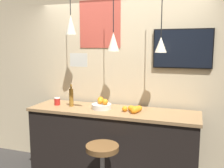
% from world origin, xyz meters
% --- Properties ---
extents(back_wall, '(8.00, 0.06, 2.90)m').
position_xyz_m(back_wall, '(0.00, 1.01, 1.45)').
color(back_wall, beige).
rests_on(back_wall, ground_plane).
extents(service_counter, '(2.30, 0.62, 1.02)m').
position_xyz_m(service_counter, '(0.00, 0.59, 0.51)').
color(service_counter, black).
rests_on(service_counter, ground_plane).
extents(bar_stool, '(0.43, 0.43, 0.76)m').
position_xyz_m(bar_stool, '(0.09, -0.01, 0.51)').
color(bar_stool, '#B7B7BC').
rests_on(bar_stool, ground_plane).
extents(fruit_bowl, '(0.27, 0.27, 0.15)m').
position_xyz_m(fruit_bowl, '(-0.15, 0.59, 1.07)').
color(fruit_bowl, beige).
rests_on(fruit_bowl, service_counter).
extents(orange_pile, '(0.25, 0.23, 0.09)m').
position_xyz_m(orange_pile, '(0.31, 0.55, 1.06)').
color(orange_pile, orange).
rests_on(orange_pile, service_counter).
extents(juice_bottle, '(0.06, 0.06, 0.31)m').
position_xyz_m(juice_bottle, '(-0.61, 0.59, 1.15)').
color(juice_bottle, olive).
rests_on(juice_bottle, service_counter).
extents(spread_jar, '(0.09, 0.09, 0.11)m').
position_xyz_m(spread_jar, '(-0.84, 0.59, 1.07)').
color(spread_jar, red).
rests_on(spread_jar, service_counter).
extents(pendant_lamp_left, '(0.15, 0.15, 0.78)m').
position_xyz_m(pendant_lamp_left, '(-0.62, 0.64, 2.16)').
color(pendant_lamp_left, black).
extents(pendant_lamp_middle, '(0.16, 0.16, 1.00)m').
position_xyz_m(pendant_lamp_middle, '(0.00, 0.64, 1.93)').
color(pendant_lamp_middle, black).
extents(pendant_lamp_right, '(0.15, 0.15, 1.02)m').
position_xyz_m(pendant_lamp_right, '(0.62, 0.64, 1.89)').
color(pendant_lamp_right, black).
extents(mounted_tv, '(0.77, 0.04, 0.52)m').
position_xyz_m(mounted_tv, '(0.86, 0.95, 1.83)').
color(mounted_tv, black).
extents(hanging_menu_board, '(0.24, 0.01, 0.17)m').
position_xyz_m(hanging_menu_board, '(-0.37, 0.36, 1.69)').
color(hanging_menu_board, silver).
extents(wall_poster, '(0.64, 0.01, 0.69)m').
position_xyz_m(wall_poster, '(-0.32, 0.97, 2.18)').
color(wall_poster, '#C64C3D').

